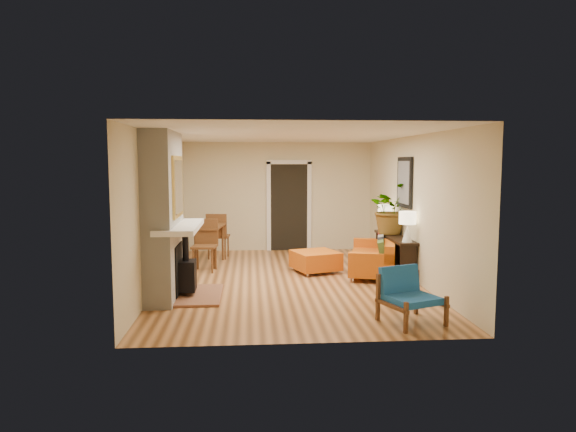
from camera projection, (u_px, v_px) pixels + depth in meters
name	position (u px, v px, depth m)	size (l,w,h in m)	color
room_shell	(306.00, 201.00, 11.80)	(6.50, 6.50, 6.50)	tan
fireplace	(166.00, 219.00, 8.00)	(1.09, 1.68, 2.60)	white
sofa	(376.00, 256.00, 9.85)	(1.26, 2.03, 0.74)	silver
ottoman	(316.00, 260.00, 9.96)	(1.01, 1.01, 0.40)	silver
blue_chair	(407.00, 292.00, 6.85)	(0.89, 0.88, 0.73)	brown
dining_table	(208.00, 233.00, 10.68)	(0.96, 1.91, 1.01)	brown
console_table	(395.00, 244.00, 9.81)	(0.34, 1.85, 0.72)	black
lamp_near	(407.00, 223.00, 9.01)	(0.30, 0.30, 0.54)	white
lamp_far	(385.00, 214.00, 10.48)	(0.30, 0.30, 0.54)	white
houseplant	(391.00, 208.00, 10.01)	(0.90, 0.78, 1.00)	#1E5919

